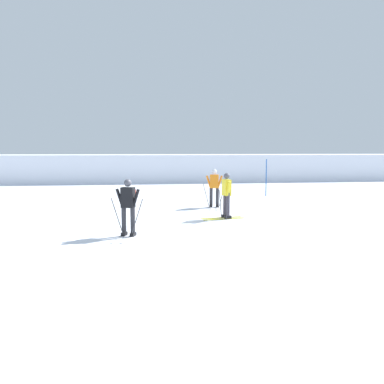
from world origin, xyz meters
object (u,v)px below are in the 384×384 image
Objects in this scene: skier_orange at (214,186)px; trail_marker_pole at (266,178)px; skier_yellow at (226,194)px; skier_black at (128,205)px.

skier_orange is 0.83× the size of trail_marker_pole.
skier_yellow is 7.69m from trail_marker_pole.
skier_black is (-3.65, -5.54, 0.00)m from skier_orange.
skier_yellow is at bearing -119.21° from trail_marker_pole.
skier_black is 11.85m from trail_marker_pole.
skier_orange is 6.63m from skier_black.
trail_marker_pole is (3.75, 6.71, 0.12)m from skier_yellow.
skier_black is at bearing -128.03° from trail_marker_pole.
skier_yellow is 1.00× the size of skier_black.
skier_orange is at bearing -133.91° from trail_marker_pole.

